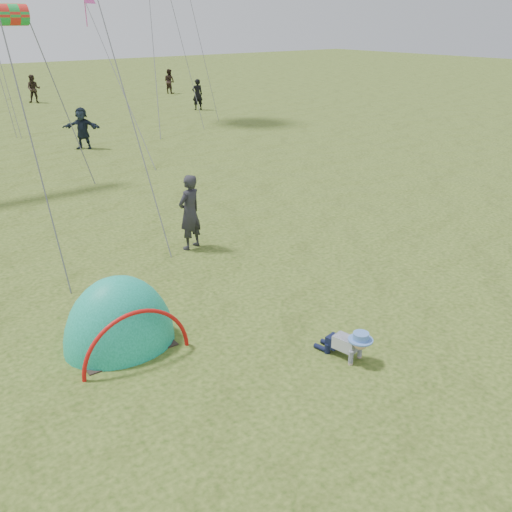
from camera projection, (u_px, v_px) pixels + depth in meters
ground at (342, 382)px, 8.83m from camera, size 140.00×140.00×0.00m
crawling_toddler at (349, 343)px, 9.34m from camera, size 0.65×0.83×0.57m
popup_tent at (121, 343)px, 9.86m from camera, size 1.98×1.65×2.50m
standing_adult at (190, 212)px, 13.58m from camera, size 0.76×0.61×1.83m
crowd_person_0 at (197, 95)px, 34.15m from camera, size 0.73×0.55×1.80m
crowd_person_1 at (34, 89)px, 36.94m from camera, size 1.06×0.98×1.76m
crowd_person_7 at (169, 81)px, 41.48m from camera, size 0.88×1.00×1.71m
crowd_person_11 at (82, 128)px, 24.10m from camera, size 1.55×1.42×1.73m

